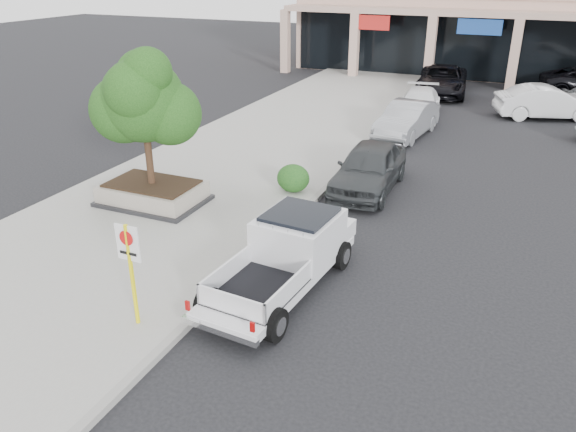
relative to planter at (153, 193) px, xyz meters
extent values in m
plane|color=black|center=(6.12, -3.40, -0.48)|extent=(120.00, 120.00, 0.00)
cube|color=gray|center=(0.62, 2.60, -0.40)|extent=(8.00, 52.00, 0.15)
cube|color=gray|center=(4.57, 2.60, -0.40)|extent=(0.20, 52.00, 0.15)
cube|color=tan|center=(-5.88, 23.65, 1.62)|extent=(0.55, 0.55, 4.20)
cube|color=black|center=(0.00, 0.00, -0.27)|extent=(3.20, 2.20, 0.12)
cube|color=gray|center=(0.00, 0.00, 0.04)|extent=(3.00, 2.00, 0.50)
cube|color=black|center=(0.00, 0.00, 0.32)|extent=(2.70, 1.70, 0.06)
cylinder|color=black|center=(0.00, 0.00, 1.45)|extent=(0.22, 0.22, 2.20)
sphere|color=#153A0F|center=(0.00, 0.00, 2.95)|extent=(2.50, 2.50, 2.50)
sphere|color=#153A0F|center=(0.70, 0.30, 2.55)|extent=(1.90, 1.90, 1.90)
sphere|color=#153A0F|center=(-0.30, 0.50, 3.55)|extent=(1.60, 1.60, 1.60)
cylinder|color=#FFEC0D|center=(3.63, -5.56, 0.82)|extent=(0.09, 0.09, 2.30)
cube|color=white|center=(3.63, -5.56, 1.57)|extent=(0.55, 0.03, 0.78)
cylinder|color=red|center=(3.63, -5.59, 1.69)|extent=(0.32, 0.01, 0.32)
ellipsoid|color=#124116|center=(3.71, 2.65, 0.14)|extent=(1.10, 0.99, 0.93)
imported|color=#303335|center=(5.85, 4.19, 0.32)|extent=(1.96, 4.71, 1.60)
imported|color=#9EA0A5|center=(5.57, 11.14, 0.28)|extent=(2.16, 4.77, 1.52)
imported|color=white|center=(5.39, 14.82, 0.21)|extent=(2.55, 4.95, 1.37)
imported|color=black|center=(5.50, 20.69, 0.35)|extent=(3.38, 6.18, 1.64)
imported|color=silver|center=(11.24, 17.07, 0.33)|extent=(5.19, 3.21, 1.61)
camera|label=1|loc=(10.55, -13.39, 6.68)|focal=35.00mm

